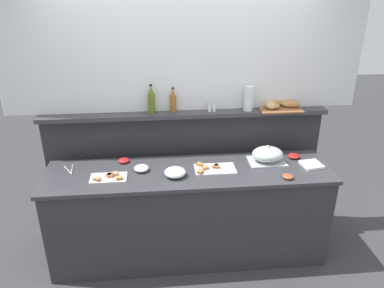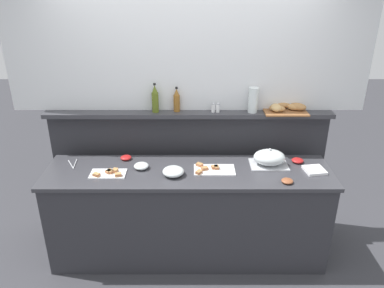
# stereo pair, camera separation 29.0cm
# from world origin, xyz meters

# --- Properties ---
(ground_plane) EXTENTS (12.00, 12.00, 0.00)m
(ground_plane) POSITION_xyz_m (0.00, 0.60, 0.00)
(ground_plane) COLOR #38383D
(buffet_counter) EXTENTS (2.55, 0.63, 0.92)m
(buffet_counter) POSITION_xyz_m (0.00, 0.00, 0.46)
(buffet_counter) COLOR #2D2D33
(buffet_counter) RESTS_ON ground_plane
(back_ledge_unit) EXTENTS (2.73, 0.22, 1.32)m
(back_ledge_unit) POSITION_xyz_m (0.00, 0.49, 0.69)
(back_ledge_unit) COLOR #2D2D33
(back_ledge_unit) RESTS_ON ground_plane
(upper_wall_panel) EXTENTS (3.33, 0.08, 1.28)m
(upper_wall_panel) POSITION_xyz_m (0.00, 0.51, 1.96)
(upper_wall_panel) COLOR silver
(upper_wall_panel) RESTS_ON back_ledge_unit
(sandwich_platter_front) EXTENTS (0.31, 0.17, 0.04)m
(sandwich_platter_front) POSITION_xyz_m (-0.69, -0.07, 0.93)
(sandwich_platter_front) COLOR silver
(sandwich_platter_front) RESTS_ON buffet_counter
(sandwich_platter_rear) EXTENTS (0.36, 0.21, 0.04)m
(sandwich_platter_rear) POSITION_xyz_m (0.21, 0.01, 0.93)
(sandwich_platter_rear) COLOR white
(sandwich_platter_rear) RESTS_ON buffet_counter
(serving_cloche) EXTENTS (0.34, 0.24, 0.17)m
(serving_cloche) POSITION_xyz_m (0.73, 0.10, 0.99)
(serving_cloche) COLOR #B7BABF
(serving_cloche) RESTS_ON buffet_counter
(glass_bowl_large) EXTENTS (0.13, 0.13, 0.05)m
(glass_bowl_large) POSITION_xyz_m (-0.42, 0.04, 0.94)
(glass_bowl_large) COLOR silver
(glass_bowl_large) RESTS_ON buffet_counter
(glass_bowl_medium) EXTENTS (0.19, 0.19, 0.07)m
(glass_bowl_medium) POSITION_xyz_m (-0.13, -0.08, 0.95)
(glass_bowl_medium) COLOR silver
(glass_bowl_medium) RESTS_ON buffet_counter
(condiment_bowl_teal) EXTENTS (0.10, 0.10, 0.03)m
(condiment_bowl_teal) POSITION_xyz_m (0.83, -0.21, 0.94)
(condiment_bowl_teal) COLOR brown
(condiment_bowl_teal) RESTS_ON buffet_counter
(condiment_bowl_red) EXTENTS (0.10, 0.10, 0.04)m
(condiment_bowl_red) POSITION_xyz_m (-0.59, 0.22, 0.94)
(condiment_bowl_red) COLOR red
(condiment_bowl_red) RESTS_ON buffet_counter
(condiment_bowl_cream) EXTENTS (0.11, 0.11, 0.04)m
(condiment_bowl_cream) POSITION_xyz_m (1.01, 0.16, 0.94)
(condiment_bowl_cream) COLOR red
(condiment_bowl_cream) RESTS_ON buffet_counter
(serving_tongs) EXTENTS (0.10, 0.19, 0.01)m
(serving_tongs) POSITION_xyz_m (-1.05, 0.11, 0.93)
(serving_tongs) COLOR #B7BABF
(serving_tongs) RESTS_ON buffet_counter
(napkin_stack) EXTENTS (0.19, 0.19, 0.03)m
(napkin_stack) POSITION_xyz_m (1.11, -0.01, 0.93)
(napkin_stack) COLOR white
(napkin_stack) RESTS_ON buffet_counter
(vinegar_bottle_amber) EXTENTS (0.06, 0.06, 0.24)m
(vinegar_bottle_amber) POSITION_xyz_m (-0.11, 0.44, 1.43)
(vinegar_bottle_amber) COLOR #8E5B23
(vinegar_bottle_amber) RESTS_ON back_ledge_unit
(olive_oil_bottle) EXTENTS (0.06, 0.06, 0.28)m
(olive_oil_bottle) POSITION_xyz_m (-0.31, 0.42, 1.45)
(olive_oil_bottle) COLOR #56661E
(olive_oil_bottle) RESTS_ON back_ledge_unit
(salt_shaker) EXTENTS (0.03, 0.03, 0.09)m
(salt_shaker) POSITION_xyz_m (0.23, 0.41, 1.37)
(salt_shaker) COLOR white
(salt_shaker) RESTS_ON back_ledge_unit
(pepper_shaker) EXTENTS (0.03, 0.03, 0.09)m
(pepper_shaker) POSITION_xyz_m (0.28, 0.41, 1.37)
(pepper_shaker) COLOR white
(pepper_shaker) RESTS_ON back_ledge_unit
(bread_basket) EXTENTS (0.41, 0.26, 0.08)m
(bread_basket) POSITION_xyz_m (0.91, 0.43, 1.36)
(bread_basket) COLOR brown
(bread_basket) RESTS_ON back_ledge_unit
(water_carafe) EXTENTS (0.09, 0.09, 0.24)m
(water_carafe) POSITION_xyz_m (0.60, 0.41, 1.44)
(water_carafe) COLOR silver
(water_carafe) RESTS_ON back_ledge_unit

